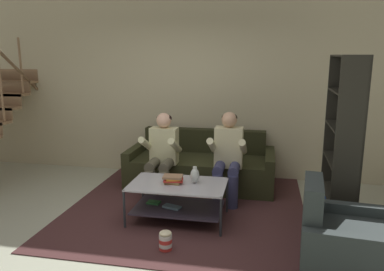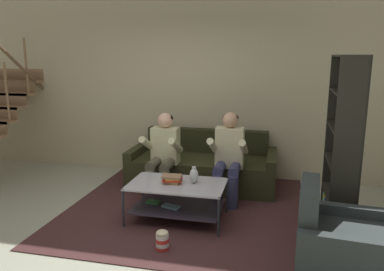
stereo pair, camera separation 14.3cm
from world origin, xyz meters
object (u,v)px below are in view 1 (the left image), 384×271
object	(u,v)px
person_seated_right	(228,154)
vase	(195,175)
book_stack	(173,179)
couch	(201,167)
coffee_table	(178,196)
popcorn_tub	(165,241)
person_seated_left	(162,152)
bookshelf	(345,153)
armchair	(346,244)

from	to	relation	value
person_seated_right	vase	distance (m)	0.77
vase	book_stack	xyz separation A→B (m)	(-0.25, -0.05, -0.05)
couch	coffee_table	world-z (taller)	couch
popcorn_tub	coffee_table	bearing A→B (deg)	93.40
book_stack	popcorn_tub	distance (m)	0.84
person_seated_left	book_stack	bearing A→B (deg)	-65.24
person_seated_right	vase	world-z (taller)	person_seated_right
vase	bookshelf	distance (m)	1.74
person_seated_left	book_stack	size ratio (longest dim) A/B	4.63
person_seated_left	popcorn_tub	distance (m)	1.63
person_seated_left	armchair	world-z (taller)	person_seated_left
person_seated_left	bookshelf	world-z (taller)	bookshelf
vase	armchair	xyz separation A→B (m)	(1.56, -0.83, -0.28)
book_stack	bookshelf	world-z (taller)	bookshelf
vase	popcorn_tub	distance (m)	0.92
bookshelf	armchair	size ratio (longest dim) A/B	2.10
person_seated_left	couch	bearing A→B (deg)	49.90
couch	book_stack	world-z (taller)	couch
vase	coffee_table	bearing A→B (deg)	-161.71
book_stack	popcorn_tub	world-z (taller)	book_stack
person_seated_right	armchair	bearing A→B (deg)	-50.79
couch	armchair	xyz separation A→B (m)	(1.70, -2.07, -0.00)
person_seated_right	popcorn_tub	bearing A→B (deg)	-107.77
person_seated_right	book_stack	distance (m)	0.95
popcorn_tub	person_seated_right	bearing A→B (deg)	72.23
armchair	vase	bearing A→B (deg)	152.01
person_seated_right	vase	size ratio (longest dim) A/B	6.02
person_seated_left	person_seated_right	world-z (taller)	person_seated_right
person_seated_right	couch	bearing A→B (deg)	130.29
coffee_table	armchair	bearing A→B (deg)	-23.49
book_stack	bookshelf	size ratio (longest dim) A/B	0.13
couch	person_seated_right	world-z (taller)	person_seated_right
couch	person_seated_left	distance (m)	0.80
vase	popcorn_tub	size ratio (longest dim) A/B	0.94
coffee_table	popcorn_tub	bearing A→B (deg)	-86.60
coffee_table	person_seated_left	bearing A→B (deg)	117.80
person_seated_right	bookshelf	bearing A→B (deg)	-19.24
couch	armchair	bearing A→B (deg)	-50.50
couch	vase	world-z (taller)	couch
vase	popcorn_tub	world-z (taller)	vase
bookshelf	couch	bearing A→B (deg)	150.93
person_seated_right	coffee_table	distance (m)	0.98
vase	book_stack	size ratio (longest dim) A/B	0.80
coffee_table	vase	bearing A→B (deg)	18.29
armchair	popcorn_tub	distance (m)	1.73
armchair	book_stack	bearing A→B (deg)	156.86
coffee_table	book_stack	distance (m)	0.21
coffee_table	armchair	distance (m)	1.92
vase	popcorn_tub	bearing A→B (deg)	-101.13
bookshelf	armchair	distance (m)	1.21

